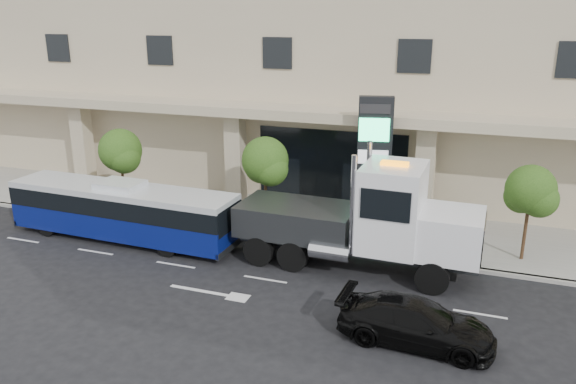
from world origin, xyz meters
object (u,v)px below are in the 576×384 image
object	(u,v)px
city_bus	(123,210)
signage_pylon	(374,163)
black_sedan	(416,322)
tow_truck	(366,221)

from	to	relation	value
city_bus	signage_pylon	bearing A→B (deg)	26.50
black_sedan	signage_pylon	world-z (taller)	signage_pylon
city_bus	tow_truck	size ratio (longest dim) A/B	1.00
tow_truck	city_bus	bearing A→B (deg)	-175.72
tow_truck	black_sedan	distance (m)	5.61
city_bus	tow_truck	world-z (taller)	tow_truck
tow_truck	black_sedan	size ratio (longest dim) A/B	2.26
city_bus	black_sedan	xyz separation A→B (m)	(13.73, -4.20, -0.70)
black_sedan	signage_pylon	bearing A→B (deg)	22.33
tow_truck	signage_pylon	world-z (taller)	signage_pylon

